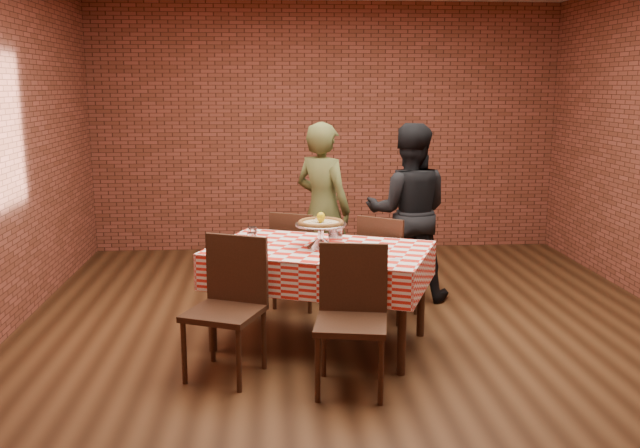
# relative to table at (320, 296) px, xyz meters

# --- Properties ---
(ground) EXTENTS (6.00, 6.00, 0.00)m
(ground) POSITION_rel_table_xyz_m (0.30, 0.19, -0.38)
(ground) COLOR black
(ground) RESTS_ON ground
(back_wall) EXTENTS (5.50, 0.00, 5.50)m
(back_wall) POSITION_rel_table_xyz_m (0.30, 3.19, 1.08)
(back_wall) COLOR brown
(back_wall) RESTS_ON ground
(table) EXTENTS (1.82, 1.47, 0.75)m
(table) POSITION_rel_table_xyz_m (0.00, 0.00, 0.00)
(table) COLOR #361D12
(table) RESTS_ON ground
(tablecloth) EXTENTS (1.87, 1.51, 0.27)m
(tablecloth) POSITION_rel_table_xyz_m (0.00, 0.00, 0.25)
(tablecloth) COLOR red
(tablecloth) RESTS_ON table
(pizza_stand) EXTENTS (0.52, 0.52, 0.18)m
(pizza_stand) POSITION_rel_table_xyz_m (0.01, 0.01, 0.47)
(pizza_stand) COLOR silver
(pizza_stand) RESTS_ON tablecloth
(pizza) EXTENTS (0.45, 0.45, 0.03)m
(pizza) POSITION_rel_table_xyz_m (0.01, 0.01, 0.56)
(pizza) COLOR beige
(pizza) RESTS_ON pizza_stand
(lemon) EXTENTS (0.08, 0.08, 0.08)m
(lemon) POSITION_rel_table_xyz_m (0.01, 0.01, 0.61)
(lemon) COLOR yellow
(lemon) RESTS_ON pizza
(water_glass_left) EXTENTS (0.09, 0.09, 0.11)m
(water_glass_left) POSITION_rel_table_xyz_m (-0.51, 0.06, 0.44)
(water_glass_left) COLOR white
(water_glass_left) RESTS_ON tablecloth
(water_glass_right) EXTENTS (0.09, 0.09, 0.11)m
(water_glass_right) POSITION_rel_table_xyz_m (-0.51, 0.28, 0.44)
(water_glass_right) COLOR white
(water_glass_right) RESTS_ON tablecloth
(side_plate) EXTENTS (0.20, 0.20, 0.01)m
(side_plate) POSITION_rel_table_xyz_m (0.38, -0.27, 0.39)
(side_plate) COLOR white
(side_plate) RESTS_ON tablecloth
(sweetener_packet_a) EXTENTS (0.05, 0.04, 0.00)m
(sweetener_packet_a) POSITION_rel_table_xyz_m (0.49, -0.41, 0.39)
(sweetener_packet_a) COLOR white
(sweetener_packet_a) RESTS_ON tablecloth
(sweetener_packet_b) EXTENTS (0.06, 0.05, 0.00)m
(sweetener_packet_b) POSITION_rel_table_xyz_m (0.52, -0.39, 0.39)
(sweetener_packet_b) COLOR white
(sweetener_packet_b) RESTS_ON tablecloth
(condiment_caddy) EXTENTS (0.13, 0.11, 0.15)m
(condiment_caddy) POSITION_rel_table_xyz_m (0.15, 0.25, 0.46)
(condiment_caddy) COLOR silver
(condiment_caddy) RESTS_ON tablecloth
(chair_near_left) EXTENTS (0.60, 0.60, 0.94)m
(chair_near_left) POSITION_rel_table_xyz_m (-0.68, -0.57, 0.10)
(chair_near_left) COLOR #361D12
(chair_near_left) RESTS_ON ground
(chair_near_right) EXTENTS (0.52, 0.52, 0.93)m
(chair_near_right) POSITION_rel_table_xyz_m (0.14, -0.85, 0.09)
(chair_near_right) COLOR #361D12
(chair_near_right) RESTS_ON ground
(chair_far_left) EXTENTS (0.52, 0.52, 0.87)m
(chair_far_left) POSITION_rel_table_xyz_m (-0.12, 0.94, 0.06)
(chair_far_left) COLOR #361D12
(chair_far_left) RESTS_ON ground
(chair_far_right) EXTENTS (0.58, 0.58, 0.89)m
(chair_far_right) POSITION_rel_table_xyz_m (0.63, 0.58, 0.07)
(chair_far_right) COLOR #361D12
(chair_far_right) RESTS_ON ground
(diner_olive) EXTENTS (0.70, 0.68, 1.62)m
(diner_olive) POSITION_rel_table_xyz_m (0.12, 1.34, 0.44)
(diner_olive) COLOR #484C26
(diner_olive) RESTS_ON ground
(diner_black) EXTENTS (0.88, 0.74, 1.62)m
(diner_black) POSITION_rel_table_xyz_m (0.89, 1.12, 0.43)
(diner_black) COLOR black
(diner_black) RESTS_ON ground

